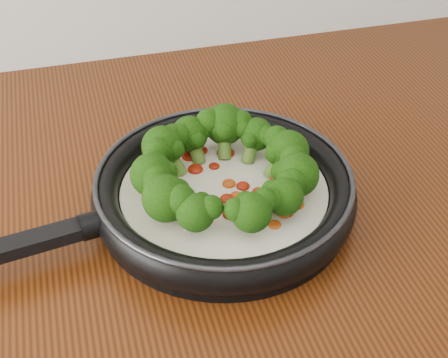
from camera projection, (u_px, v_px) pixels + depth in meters
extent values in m
cylinder|color=black|center=(224.00, 206.00, 0.82)|extent=(0.36, 0.36, 0.01)
torus|color=black|center=(224.00, 191.00, 0.81)|extent=(0.38, 0.38, 0.03)
torus|color=#2D2D33|center=(224.00, 177.00, 0.79)|extent=(0.37, 0.37, 0.01)
cube|color=black|center=(18.00, 246.00, 0.72)|extent=(0.20, 0.06, 0.02)
cylinder|color=black|center=(93.00, 225.00, 0.75)|extent=(0.04, 0.04, 0.03)
cylinder|color=white|center=(224.00, 195.00, 0.81)|extent=(0.30, 0.30, 0.02)
ellipsoid|color=#9A1807|center=(230.00, 214.00, 0.76)|extent=(0.03, 0.03, 0.01)
ellipsoid|color=#9A1807|center=(227.00, 199.00, 0.79)|extent=(0.02, 0.02, 0.01)
ellipsoid|color=#BA440B|center=(284.00, 213.00, 0.77)|extent=(0.03, 0.03, 0.01)
ellipsoid|color=#9A1807|center=(165.00, 200.00, 0.78)|extent=(0.03, 0.03, 0.01)
ellipsoid|color=#9A1807|center=(279.00, 178.00, 0.82)|extent=(0.03, 0.03, 0.01)
ellipsoid|color=#BA440B|center=(275.00, 225.00, 0.75)|extent=(0.02, 0.02, 0.01)
ellipsoid|color=#9A1807|center=(226.00, 153.00, 0.86)|extent=(0.03, 0.03, 0.01)
ellipsoid|color=#9A1807|center=(189.00, 156.00, 0.86)|extent=(0.02, 0.02, 0.01)
ellipsoid|color=#BA440B|center=(296.00, 204.00, 0.78)|extent=(0.02, 0.02, 0.01)
ellipsoid|color=#9A1807|center=(195.00, 169.00, 0.83)|extent=(0.03, 0.03, 0.01)
ellipsoid|color=#9A1807|center=(177.00, 203.00, 0.78)|extent=(0.02, 0.02, 0.01)
ellipsoid|color=#BA440B|center=(229.00, 184.00, 0.81)|extent=(0.02, 0.02, 0.01)
ellipsoid|color=#9A1807|center=(287.00, 213.00, 0.77)|extent=(0.02, 0.02, 0.01)
ellipsoid|color=#9A1807|center=(214.00, 166.00, 0.84)|extent=(0.02, 0.02, 0.01)
ellipsoid|color=#BA440B|center=(236.00, 195.00, 0.79)|extent=(0.02, 0.02, 0.01)
ellipsoid|color=#9A1807|center=(201.00, 151.00, 0.87)|extent=(0.03, 0.03, 0.01)
ellipsoid|color=#9A1807|center=(259.00, 192.00, 0.80)|extent=(0.02, 0.02, 0.01)
ellipsoid|color=#BA440B|center=(207.00, 207.00, 0.77)|extent=(0.02, 0.02, 0.01)
ellipsoid|color=#9A1807|center=(207.00, 209.00, 0.77)|extent=(0.03, 0.03, 0.01)
ellipsoid|color=#9A1807|center=(243.00, 186.00, 0.81)|extent=(0.02, 0.02, 0.01)
ellipsoid|color=white|center=(231.00, 183.00, 0.81)|extent=(0.01, 0.00, 0.00)
ellipsoid|color=white|center=(230.00, 203.00, 0.78)|extent=(0.01, 0.01, 0.00)
ellipsoid|color=white|center=(155.00, 199.00, 0.79)|extent=(0.01, 0.01, 0.00)
ellipsoid|color=white|center=(190.00, 229.00, 0.74)|extent=(0.01, 0.01, 0.00)
ellipsoid|color=white|center=(258.00, 227.00, 0.75)|extent=(0.01, 0.01, 0.00)
ellipsoid|color=white|center=(211.00, 147.00, 0.88)|extent=(0.01, 0.01, 0.00)
ellipsoid|color=white|center=(214.00, 202.00, 0.78)|extent=(0.01, 0.01, 0.00)
ellipsoid|color=white|center=(272.00, 148.00, 0.87)|extent=(0.01, 0.01, 0.00)
ellipsoid|color=white|center=(183.00, 215.00, 0.77)|extent=(0.01, 0.01, 0.00)
ellipsoid|color=white|center=(186.00, 228.00, 0.74)|extent=(0.01, 0.01, 0.00)
ellipsoid|color=white|center=(220.00, 200.00, 0.79)|extent=(0.01, 0.01, 0.00)
ellipsoid|color=white|center=(241.00, 182.00, 0.82)|extent=(0.01, 0.01, 0.00)
ellipsoid|color=white|center=(184.00, 218.00, 0.76)|extent=(0.01, 0.01, 0.00)
ellipsoid|color=white|center=(197.00, 192.00, 0.80)|extent=(0.01, 0.01, 0.00)
ellipsoid|color=white|center=(256.00, 160.00, 0.85)|extent=(0.01, 0.01, 0.00)
ellipsoid|color=white|center=(196.00, 215.00, 0.76)|extent=(0.01, 0.01, 0.00)
ellipsoid|color=white|center=(163.00, 161.00, 0.85)|extent=(0.01, 0.01, 0.00)
ellipsoid|color=white|center=(206.00, 203.00, 0.78)|extent=(0.01, 0.01, 0.00)
cylinder|color=olive|center=(275.00, 166.00, 0.82)|extent=(0.03, 0.02, 0.04)
sphere|color=black|center=(288.00, 151.00, 0.81)|extent=(0.06, 0.06, 0.05)
sphere|color=black|center=(277.00, 139.00, 0.82)|extent=(0.04, 0.04, 0.03)
sphere|color=black|center=(293.00, 156.00, 0.79)|extent=(0.04, 0.04, 0.03)
sphere|color=black|center=(275.00, 153.00, 0.81)|extent=(0.03, 0.03, 0.03)
cylinder|color=olive|center=(250.00, 151.00, 0.85)|extent=(0.03, 0.03, 0.04)
sphere|color=black|center=(256.00, 134.00, 0.85)|extent=(0.05, 0.05, 0.04)
sphere|color=black|center=(243.00, 128.00, 0.84)|extent=(0.03, 0.03, 0.03)
sphere|color=black|center=(267.00, 135.00, 0.83)|extent=(0.03, 0.03, 0.03)
sphere|color=black|center=(250.00, 140.00, 0.83)|extent=(0.03, 0.03, 0.02)
cylinder|color=olive|center=(225.00, 144.00, 0.85)|extent=(0.03, 0.04, 0.04)
sphere|color=black|center=(225.00, 124.00, 0.85)|extent=(0.06, 0.06, 0.06)
sphere|color=black|center=(209.00, 121.00, 0.84)|extent=(0.04, 0.04, 0.04)
sphere|color=black|center=(241.00, 122.00, 0.85)|extent=(0.04, 0.04, 0.03)
sphere|color=black|center=(225.00, 130.00, 0.84)|extent=(0.03, 0.03, 0.03)
cylinder|color=olive|center=(196.00, 151.00, 0.84)|extent=(0.03, 0.04, 0.04)
sphere|color=black|center=(190.00, 134.00, 0.85)|extent=(0.06, 0.06, 0.05)
sphere|color=black|center=(179.00, 135.00, 0.83)|extent=(0.04, 0.04, 0.03)
sphere|color=black|center=(203.00, 128.00, 0.85)|extent=(0.03, 0.03, 0.03)
sphere|color=black|center=(196.00, 140.00, 0.83)|extent=(0.03, 0.03, 0.02)
cylinder|color=olive|center=(175.00, 162.00, 0.82)|extent=(0.04, 0.04, 0.04)
sphere|color=black|center=(162.00, 146.00, 0.82)|extent=(0.06, 0.06, 0.05)
sphere|color=black|center=(157.00, 150.00, 0.80)|extent=(0.04, 0.04, 0.03)
sphere|color=black|center=(173.00, 135.00, 0.83)|extent=(0.04, 0.04, 0.03)
sphere|color=black|center=(174.00, 149.00, 0.81)|extent=(0.03, 0.03, 0.03)
cylinder|color=olive|center=(166.00, 185.00, 0.79)|extent=(0.03, 0.02, 0.04)
sphere|color=black|center=(152.00, 175.00, 0.78)|extent=(0.06, 0.06, 0.05)
sphere|color=black|center=(157.00, 179.00, 0.76)|extent=(0.04, 0.04, 0.03)
sphere|color=black|center=(154.00, 161.00, 0.79)|extent=(0.04, 0.04, 0.03)
sphere|color=black|center=(167.00, 172.00, 0.78)|extent=(0.03, 0.03, 0.03)
cylinder|color=olive|center=(178.00, 204.00, 0.76)|extent=(0.04, 0.03, 0.04)
sphere|color=black|center=(166.00, 198.00, 0.74)|extent=(0.06, 0.06, 0.06)
sphere|color=black|center=(181.00, 199.00, 0.72)|extent=(0.04, 0.04, 0.04)
sphere|color=black|center=(157.00, 184.00, 0.75)|extent=(0.04, 0.04, 0.03)
sphere|color=black|center=(178.00, 190.00, 0.74)|extent=(0.03, 0.03, 0.03)
cylinder|color=olive|center=(202.00, 215.00, 0.74)|extent=(0.03, 0.04, 0.04)
sphere|color=black|center=(196.00, 213.00, 0.72)|extent=(0.05, 0.05, 0.05)
sphere|color=black|center=(211.00, 207.00, 0.71)|extent=(0.03, 0.03, 0.03)
sphere|color=black|center=(183.00, 203.00, 0.72)|extent=(0.03, 0.03, 0.03)
sphere|color=black|center=(202.00, 201.00, 0.73)|extent=(0.03, 0.03, 0.02)
cylinder|color=olive|center=(245.00, 215.00, 0.74)|extent=(0.02, 0.03, 0.04)
sphere|color=black|center=(251.00, 212.00, 0.72)|extent=(0.05, 0.05, 0.05)
sphere|color=black|center=(264.00, 200.00, 0.72)|extent=(0.03, 0.03, 0.03)
sphere|color=black|center=(236.00, 209.00, 0.71)|extent=(0.03, 0.03, 0.03)
sphere|color=black|center=(246.00, 201.00, 0.73)|extent=(0.03, 0.03, 0.02)
cylinder|color=olive|center=(272.00, 203.00, 0.76)|extent=(0.03, 0.04, 0.04)
sphere|color=black|center=(284.00, 197.00, 0.74)|extent=(0.05, 0.05, 0.05)
sphere|color=black|center=(288.00, 182.00, 0.75)|extent=(0.03, 0.03, 0.03)
sphere|color=black|center=(273.00, 199.00, 0.73)|extent=(0.03, 0.03, 0.03)
sphere|color=black|center=(271.00, 189.00, 0.75)|extent=(0.03, 0.03, 0.02)
cylinder|color=olive|center=(282.00, 185.00, 0.79)|extent=(0.04, 0.03, 0.04)
sphere|color=black|center=(297.00, 175.00, 0.77)|extent=(0.06, 0.06, 0.06)
sphere|color=black|center=(293.00, 159.00, 0.78)|extent=(0.04, 0.04, 0.03)
sphere|color=black|center=(293.00, 181.00, 0.75)|extent=(0.04, 0.04, 0.03)
sphere|color=black|center=(282.00, 172.00, 0.77)|extent=(0.03, 0.03, 0.03)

